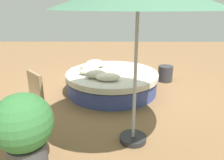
{
  "coord_description": "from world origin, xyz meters",
  "views": [
    {
      "loc": [
        -0.03,
        5.12,
        2.1
      ],
      "look_at": [
        0.0,
        0.0,
        0.31
      ],
      "focal_mm": 34.25,
      "sensor_mm": 36.0,
      "label": 1
    }
  ],
  "objects": [
    {
      "name": "ground_plane",
      "position": [
        0.0,
        0.0,
        0.0
      ],
      "size": [
        16.0,
        16.0,
        0.0
      ],
      "primitive_type": "plane",
      "color": "olive"
    },
    {
      "name": "round_bed",
      "position": [
        0.0,
        0.0,
        0.27
      ],
      "size": [
        2.32,
        2.32,
        0.52
      ],
      "color": "#38478C",
      "rests_on": "ground_plane"
    },
    {
      "name": "planter",
      "position": [
        1.14,
        2.7,
        0.6
      ],
      "size": [
        0.78,
        0.78,
        1.07
      ],
      "color": "#4C4C51",
      "rests_on": "ground_plane"
    },
    {
      "name": "throw_pillow_0",
      "position": [
        0.45,
        -0.44,
        0.62
      ],
      "size": [
        0.5,
        0.31,
        0.21
      ],
      "primitive_type": "ellipsoid",
      "color": "beige",
      "rests_on": "round_bed"
    },
    {
      "name": "side_table",
      "position": [
        -1.55,
        -0.81,
        0.23
      ],
      "size": [
        0.42,
        0.42,
        0.45
      ],
      "primitive_type": "cylinder",
      "color": "#333338",
      "rests_on": "ground_plane"
    },
    {
      "name": "throw_pillow_2",
      "position": [
        0.55,
        0.19,
        0.59
      ],
      "size": [
        0.48,
        0.3,
        0.15
      ],
      "primitive_type": "ellipsoid",
      "color": "beige",
      "rests_on": "round_bed"
    },
    {
      "name": "throw_pillow_4",
      "position": [
        0.09,
        0.63,
        0.6
      ],
      "size": [
        0.56,
        0.32,
        0.17
      ],
      "primitive_type": "ellipsoid",
      "color": "beige",
      "rests_on": "round_bed"
    },
    {
      "name": "patio_chair",
      "position": [
        1.47,
        1.6,
        0.56
      ],
      "size": [
        0.72,
        0.72,
        0.98
      ],
      "rotation": [
        0.0,
        0.0,
        -0.83
      ],
      "color": "#997A56",
      "rests_on": "ground_plane"
    },
    {
      "name": "throw_pillow_3",
      "position": [
        0.37,
        0.45,
        0.61
      ],
      "size": [
        0.48,
        0.34,
        0.19
      ],
      "primitive_type": "ellipsoid",
      "color": "beige",
      "rests_on": "round_bed"
    },
    {
      "name": "throw_pillow_1",
      "position": [
        0.58,
        -0.13,
        0.62
      ],
      "size": [
        0.49,
        0.35,
        0.2
      ],
      "primitive_type": "ellipsoid",
      "color": "beige",
      "rests_on": "round_bed"
    }
  ]
}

